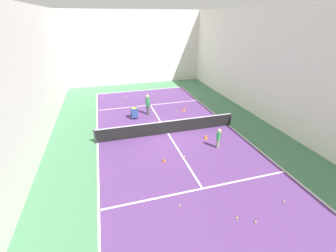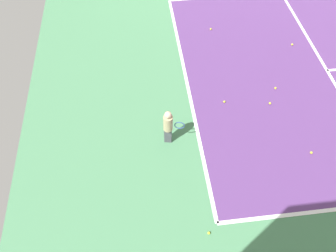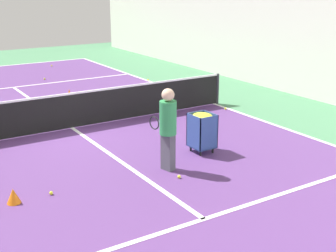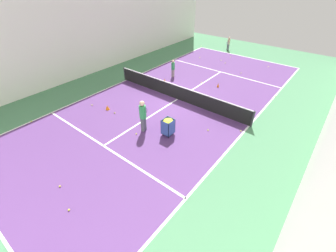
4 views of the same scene
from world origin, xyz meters
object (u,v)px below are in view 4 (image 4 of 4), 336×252
Objects in this scene: coach_at_net at (143,114)px; child_midcourt at (173,67)px; tennis_net at (178,92)px; ball_cart at (168,124)px; training_cone_0 at (164,81)px; player_near_baseline at (229,43)px; training_cone_1 at (107,107)px.

coach_at_net reaches higher than child_midcourt.
child_midcourt reaches higher than tennis_net.
ball_cart is (-1.84, 3.26, 0.14)m from tennis_net.
tennis_net is 29.78× the size of training_cone_0.
player_near_baseline is 0.97× the size of child_midcourt.
training_cone_0 is at bearing 16.44° from coach_at_net.
tennis_net is at bearing -60.54° from ball_cart.
coach_at_net reaches higher than ball_cart.
coach_at_net is at bearing 99.60° from tennis_net.
tennis_net is 10.66× the size of ball_cart.
player_near_baseline is 0.74× the size of coach_at_net.
tennis_net is at bearing 147.44° from training_cone_0.
coach_at_net is at bearing 21.16° from ball_cart.
ball_cart is at bearing -175.78° from training_cone_1.
ball_cart is at bearing 37.82° from child_midcourt.
ball_cart is (-1.21, -0.47, -0.35)m from coach_at_net.
training_cone_1 is (0.25, 4.99, -0.03)m from training_cone_0.
child_midcourt is at bearing 12.88° from coach_at_net.
child_midcourt is 4.76× the size of training_cone_1.
child_midcourt reaches higher than training_cone_1.
child_midcourt is at bearing 10.80° from player_near_baseline.
coach_at_net is (-0.63, 3.73, 0.49)m from tennis_net.
child_midcourt is 1.42× the size of ball_cart.
training_cone_0 is at bearing -49.04° from ball_cart.
child_midcourt is 6.29m from training_cone_1.
training_cone_0 is at bearing -92.92° from training_cone_1.
ball_cart is at bearing 119.46° from tennis_net.
tennis_net is at bearing 23.02° from player_near_baseline.
tennis_net is 5.69× the size of coach_at_net.
training_cone_0 is at bearing -32.56° from tennis_net.
coach_at_net is 1.34m from ball_cart.
training_cone_0 is 1.20× the size of training_cone_1.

